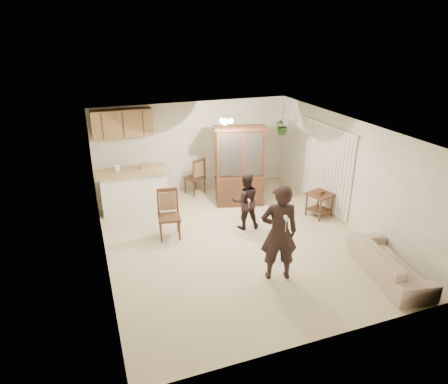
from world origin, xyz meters
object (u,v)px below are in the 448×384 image
object	(u,v)px
child	(245,201)
chair_hutch_left	(223,180)
sofa	(390,259)
side_table	(319,204)
chair_hutch_right	(195,183)
adult	(279,234)
china_hutch	(240,167)
chair_bar	(170,224)

from	to	relation	value
child	chair_hutch_left	world-z (taller)	child
sofa	side_table	distance (m)	2.68
chair_hutch_right	chair_hutch_left	bearing A→B (deg)	159.10
side_table	chair_hutch_right	bearing A→B (deg)	135.44
chair_hutch_left	sofa	bearing A→B (deg)	-46.70
child	side_table	world-z (taller)	child
adult	side_table	distance (m)	3.00
sofa	china_hutch	xyz separation A→B (m)	(-1.40, 4.04, 0.66)
chair_hutch_left	chair_bar	bearing A→B (deg)	-104.70
sofa	chair_hutch_left	distance (m)	5.37
chair_bar	chair_hutch_right	distance (m)	2.55
adult	china_hutch	size ratio (longest dim) A/B	0.87
sofa	chair_hutch_right	distance (m)	5.62
sofa	adult	size ratio (longest dim) A/B	1.04
chair_hutch_left	side_table	bearing A→B (deg)	-29.28
child	adult	bearing A→B (deg)	93.46
adult	side_table	xyz separation A→B (m)	(2.17, 1.99, -0.59)
chair_hutch_right	adult	bearing A→B (deg)	69.79
sofa	china_hutch	bearing A→B (deg)	28.48
chair_bar	chair_hutch_left	distance (m)	3.09
chair_bar	sofa	bearing A→B (deg)	-30.73
child	side_table	distance (m)	1.99
china_hutch	chair_hutch_left	bearing A→B (deg)	107.15
child	china_hutch	world-z (taller)	china_hutch
adult	sofa	bearing A→B (deg)	176.37
sofa	side_table	world-z (taller)	sofa
child	chair_hutch_left	xyz separation A→B (m)	(0.32, 2.44, -0.42)
adult	chair_hutch_left	world-z (taller)	adult
chair_hutch_right	child	bearing A→B (deg)	78.17
child	chair_hutch_right	size ratio (longest dim) A/B	1.28
child	china_hutch	distance (m)	1.40
sofa	adult	world-z (taller)	adult
chair_bar	chair_hutch_left	xyz separation A→B (m)	(2.07, 2.29, -0.05)
side_table	chair_bar	distance (m)	3.71
china_hutch	side_table	world-z (taller)	china_hutch
china_hutch	chair_bar	distance (m)	2.53
sofa	chair_hutch_left	world-z (taller)	chair_hutch_left
adult	chair_hutch_left	distance (m)	4.56
adult	side_table	world-z (taller)	adult
adult	child	bearing A→B (deg)	-80.47
china_hutch	chair_bar	world-z (taller)	china_hutch
side_table	chair_hutch_right	size ratio (longest dim) A/B	0.65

